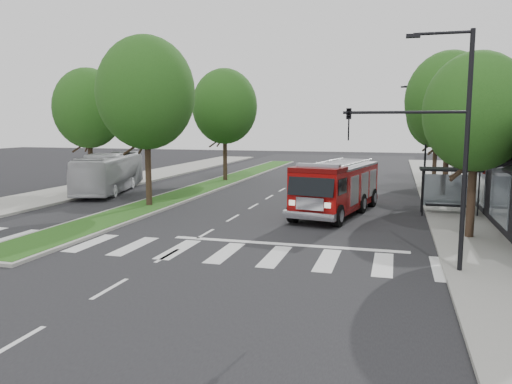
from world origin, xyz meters
TOP-DOWN VIEW (x-y plane):
  - ground at (0.00, 0.00)m, footprint 140.00×140.00m
  - sidewalk_right at (12.50, 10.00)m, footprint 5.00×80.00m
  - sidewalk_left at (-14.50, 10.00)m, footprint 5.00×80.00m
  - median at (-6.00, 18.00)m, footprint 3.00×50.00m
  - bus_shelter at (11.20, 8.15)m, footprint 3.20×1.60m
  - tree_right_near at (11.50, 2.00)m, footprint 4.40×4.40m
  - tree_right_mid at (11.50, 14.00)m, footprint 5.60×5.60m
  - tree_right_far at (11.50, 24.00)m, footprint 5.00×5.00m
  - tree_median_near at (-6.00, 6.00)m, footprint 5.80×5.80m
  - tree_median_far at (-6.00, 20.00)m, footprint 5.60×5.60m
  - tree_left_mid at (-14.00, 12.00)m, footprint 5.20×5.20m
  - streetlight_right_near at (9.61, -3.50)m, footprint 4.08×0.22m
  - streetlight_right_far at (10.35, 20.00)m, footprint 2.11×0.20m
  - fire_engine at (5.19, 6.77)m, footprint 4.28×9.13m
  - city_bus at (-12.00, 11.37)m, footprint 5.06×10.65m

SIDE VIEW (x-z plane):
  - ground at x=0.00m, z-range 0.00..0.00m
  - sidewalk_right at x=12.50m, z-range 0.00..0.15m
  - sidewalk_left at x=-14.50m, z-range 0.00..0.15m
  - median at x=-6.00m, z-range 0.00..0.16m
  - city_bus at x=-12.00m, z-range 0.00..2.89m
  - fire_engine at x=5.19m, z-range -0.06..2.99m
  - bus_shelter at x=11.20m, z-range 0.73..3.34m
  - streetlight_right_far at x=10.35m, z-range 0.48..8.48m
  - streetlight_right_near at x=9.61m, z-range 0.67..8.67m
  - tree_right_near at x=11.50m, z-range 1.48..9.53m
  - tree_right_far at x=11.50m, z-range 1.47..10.20m
  - tree_left_mid at x=-14.00m, z-range 1.58..10.74m
  - tree_right_mid at x=11.50m, z-range 1.63..11.35m
  - tree_median_far at x=-6.00m, z-range 1.63..11.35m
  - tree_median_near at x=-6.00m, z-range 1.73..11.89m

